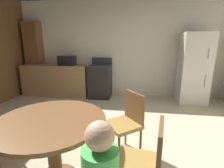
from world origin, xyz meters
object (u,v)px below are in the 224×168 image
at_px(microwave, 67,60).
at_px(chair_northeast, 127,120).
at_px(oven_range, 100,81).
at_px(refrigerator, 193,69).
at_px(dining_table, 52,133).
at_px(chair_east, 145,161).

distance_m(microwave, chair_northeast, 3.09).
bearing_deg(microwave, oven_range, 0.22).
distance_m(refrigerator, dining_table, 3.74).
relative_size(oven_range, chair_east, 1.26).
relative_size(refrigerator, chair_northeast, 2.02).
bearing_deg(refrigerator, chair_east, -113.03).
distance_m(oven_range, dining_table, 3.02).
bearing_deg(dining_table, oven_range, 93.10).
xyz_separation_m(dining_table, chair_east, (0.94, -0.16, -0.09)).
bearing_deg(microwave, refrigerator, -0.85).
bearing_deg(oven_range, dining_table, -86.90).
bearing_deg(dining_table, chair_east, -9.85).
xyz_separation_m(refrigerator, dining_table, (-2.27, -2.96, -0.28)).
xyz_separation_m(microwave, chair_northeast, (1.86, -2.41, -0.53)).
xyz_separation_m(dining_table, chair_northeast, (0.74, 0.61, -0.09)).
bearing_deg(refrigerator, oven_range, 178.74).
height_order(refrigerator, chair_east, refrigerator).
bearing_deg(chair_northeast, dining_table, 0.00).
bearing_deg(chair_east, refrigerator, -103.18).
xyz_separation_m(oven_range, chair_northeast, (0.90, -2.41, 0.03)).
bearing_deg(refrigerator, chair_northeast, -122.98).
height_order(dining_table, chair_east, chair_east).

